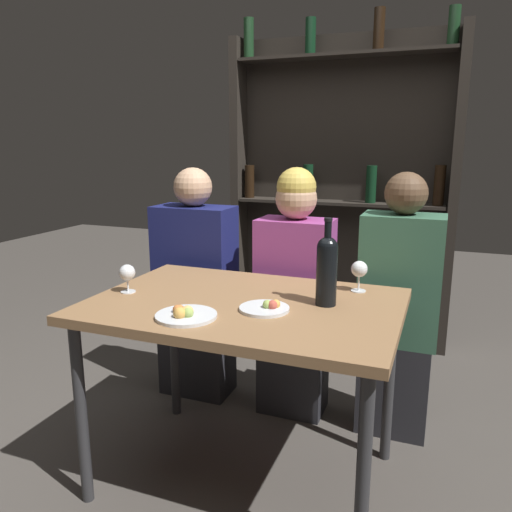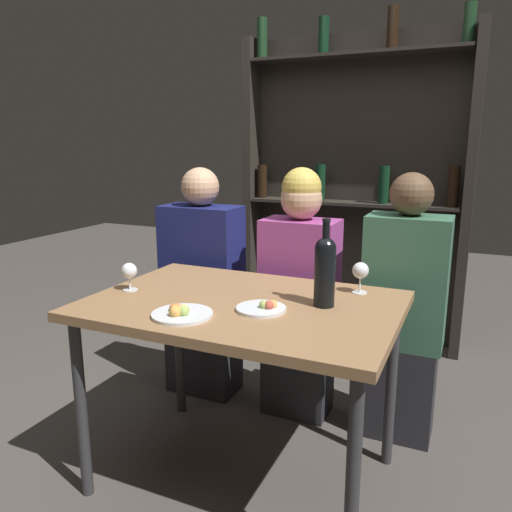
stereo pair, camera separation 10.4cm
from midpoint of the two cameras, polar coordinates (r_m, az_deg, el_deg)
The scene contains 11 objects.
ground_plane at distance 2.25m, azimuth -2.64°, elevation -23.92°, with size 10.00×10.00×0.00m, color #47423D.
dining_table at distance 1.92m, azimuth -2.86°, elevation -7.25°, with size 1.16×0.80×0.76m.
wine_rack_wall at distance 3.45m, azimuth 8.75°, elevation 8.31°, with size 1.51×0.21×2.15m.
wine_bottle at distance 1.83m, azimuth 6.48°, elevation -1.30°, with size 0.08×0.08×0.32m.
wine_glass_0 at distance 2.03m, azimuth 10.29°, elevation -1.61°, with size 0.07×0.07×0.13m.
wine_glass_1 at distance 2.06m, azimuth -15.92°, elevation -1.95°, with size 0.06×0.06×0.11m.
food_plate_0 at distance 1.79m, azimuth -0.51°, elevation -5.94°, with size 0.18×0.18×0.04m.
food_plate_1 at distance 1.74m, azimuth -9.81°, elevation -6.61°, with size 0.21×0.21×0.05m.
seated_person_left at distance 2.68m, azimuth -8.00°, elevation -4.01°, with size 0.41×0.22×1.22m.
seated_person_center at distance 2.46m, azimuth 3.21°, elevation -4.72°, with size 0.36×0.22×1.24m.
seated_person_right at distance 2.38m, azimuth 14.72°, elevation -6.45°, with size 0.36×0.22×1.23m.
Camera 1 is at (0.69, -1.67, 1.35)m, focal length 35.00 mm.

